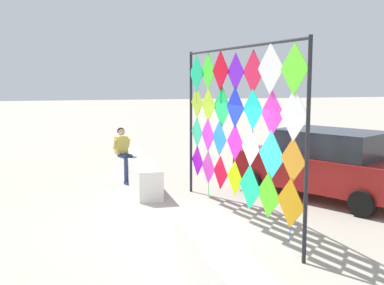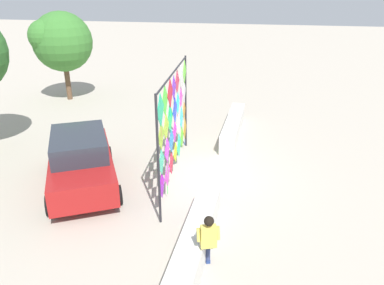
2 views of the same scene
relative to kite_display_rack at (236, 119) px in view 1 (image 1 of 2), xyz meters
The scene contains 5 objects.
ground 2.49m from the kite_display_rack, 83.51° to the right, with size 120.00×120.00×0.00m, color #ADA393.
plaza_ledge_left 4.82m from the kite_display_rack, 160.03° to the right, with size 4.75×0.61×0.78m, color silver.
kite_display_rack is the anchor object (origin of this frame).
seated_vendor 4.99m from the kite_display_rack, 156.84° to the right, with size 0.77×0.61×1.62m.
parked_car 3.43m from the kite_display_rack, 112.80° to the left, with size 4.92×3.94×1.77m.
Camera 1 is at (9.69, -2.38, 3.08)m, focal length 45.56 mm.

